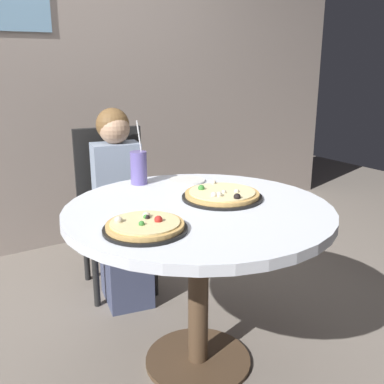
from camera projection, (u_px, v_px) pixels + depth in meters
ground_plane at (198, 361)px, 2.06m from camera, size 8.00×8.00×0.00m
wall_with_window at (55, 42)px, 3.08m from camera, size 5.20×0.14×2.90m
dining_table at (199, 231)px, 1.88m from camera, size 1.11×1.11×0.75m
chair_wooden at (113, 200)px, 2.68m from camera, size 0.47×0.47×0.95m
diner_child at (121, 217)px, 2.53m from camera, size 0.32×0.43×1.08m
pizza_veggie at (145, 226)px, 1.58m from camera, size 0.30×0.30×0.05m
pizza_cheese at (222, 195)px, 1.95m from camera, size 0.35×0.35×0.05m
soda_cup at (139, 168)px, 2.17m from camera, size 0.08×0.08×0.31m
plate_small at (187, 181)px, 2.23m from camera, size 0.18×0.18×0.01m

